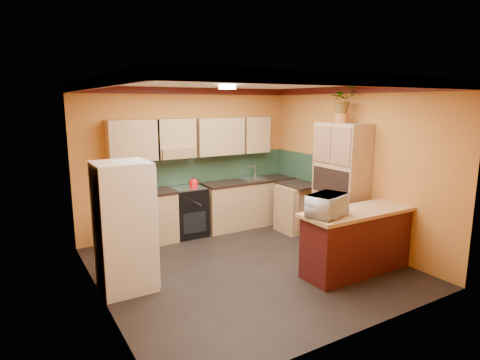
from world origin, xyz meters
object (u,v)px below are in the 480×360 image
at_px(base_cabinets_back, 218,208).
at_px(fridge, 124,227).
at_px(pantry, 341,186).
at_px(microwave, 327,205).
at_px(breakfast_bar, 360,242).
at_px(stove, 188,212).

height_order(base_cabinets_back, fridge, fridge).
height_order(pantry, microwave, pantry).
relative_size(base_cabinets_back, microwave, 6.68).
height_order(base_cabinets_back, breakfast_bar, same).
distance_m(stove, pantry, 2.77).
distance_m(pantry, microwave, 1.53).
xyz_separation_m(fridge, microwave, (2.40, -1.18, 0.23)).
bearing_deg(pantry, fridge, 176.46).
height_order(base_cabinets_back, stove, stove).
bearing_deg(stove, fridge, -134.98).
distance_m(fridge, pantry, 3.61).
relative_size(fridge, breakfast_bar, 0.94).
relative_size(base_cabinets_back, breakfast_bar, 2.03).
xyz_separation_m(pantry, breakfast_bar, (-0.53, -0.96, -0.61)).
relative_size(pantry, breakfast_bar, 1.17).
bearing_deg(microwave, breakfast_bar, -17.13).
xyz_separation_m(fridge, pantry, (3.60, -0.22, 0.20)).
bearing_deg(fridge, base_cabinets_back, 35.62).
height_order(fridge, breakfast_bar, fridge).
bearing_deg(microwave, base_cabinets_back, 77.09).
distance_m(base_cabinets_back, microwave, 2.84).
bearing_deg(stove, pantry, -41.64).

